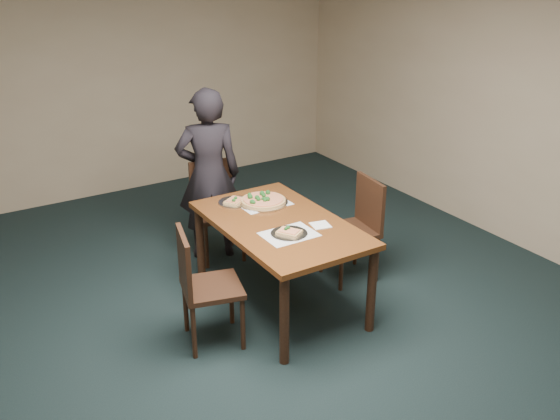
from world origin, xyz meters
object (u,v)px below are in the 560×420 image
chair_right (358,223)px  diner (209,175)px  pizza_pan (263,200)px  dining_table (280,232)px  chair_left (201,282)px  slice_plate_far (235,201)px  slice_plate_near (289,233)px  chair_far (216,204)px

chair_right → diner: 1.43m
chair_right → pizza_pan: chair_right is taller
dining_table → chair_left: (-0.77, -0.16, -0.14)m
chair_left → pizza_pan: (0.84, 0.55, 0.26)m
pizza_pan → slice_plate_far: 0.24m
pizza_pan → slice_plate_near: size_ratio=1.49×
chair_left → slice_plate_near: chair_left is taller
dining_table → chair_right: bearing=4.1°
chair_far → pizza_pan: bearing=-72.9°
chair_right → slice_plate_far: chair_right is taller
pizza_pan → dining_table: bearing=-100.8°
chair_right → slice_plate_near: chair_right is taller
chair_left → slice_plate_near: bearing=-82.1°
chair_left → chair_right: 1.62m
dining_table → slice_plate_near: (-0.06, -0.23, 0.11)m
chair_far → diner: 0.30m
diner → slice_plate_far: diner is taller
slice_plate_far → chair_right: bearing=-26.0°
dining_table → chair_far: size_ratio=1.65×
chair_left → pizza_pan: chair_left is taller
dining_table → chair_far: chair_far is taller
pizza_pan → diner: bearing=102.5°
dining_table → slice_plate_far: (-0.12, 0.53, 0.10)m
chair_far → pizza_pan: size_ratio=2.18×
chair_right → slice_plate_near: 0.98m
dining_table → chair_left: bearing=-168.6°
slice_plate_far → pizza_pan: bearing=-33.6°
pizza_pan → slice_plate_far: (-0.20, 0.13, -0.01)m
dining_table → chair_right: chair_right is taller
chair_far → diner: (-0.06, 0.00, 0.30)m
dining_table → diner: (-0.08, 1.11, 0.15)m
dining_table → chair_far: 1.12m
chair_left → diner: bearing=-14.0°
chair_far → chair_left: size_ratio=1.00×
diner → slice_plate_near: (0.02, -1.35, -0.05)m
chair_far → chair_right: same height
dining_table → chair_left: size_ratio=1.65×
chair_left → slice_plate_far: bearing=-29.0°
chair_left → slice_plate_far: size_ratio=3.25×
chair_right → pizza_pan: bearing=-106.9°
chair_right → pizza_pan: 0.87m
diner → pizza_pan: size_ratio=3.89×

